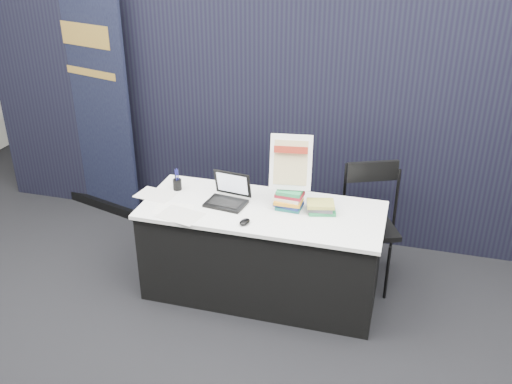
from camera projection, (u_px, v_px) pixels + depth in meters
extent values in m
plane|color=black|center=(241.00, 335.00, 4.08)|extent=(8.00, 8.00, 0.00)
cube|color=beige|center=(339.00, 3.00, 6.75)|extent=(8.00, 0.02, 3.50)
cube|color=black|center=(294.00, 108.00, 4.93)|extent=(6.00, 0.08, 2.40)
cube|color=black|center=(262.00, 253.00, 4.40)|extent=(1.76, 0.71, 0.72)
cube|color=white|center=(262.00, 210.00, 4.23)|extent=(1.80, 0.75, 0.03)
cube|color=black|center=(226.00, 203.00, 4.27)|extent=(0.32, 0.24, 0.02)
cube|color=black|center=(230.00, 184.00, 4.31)|extent=(0.30, 0.09, 0.20)
cube|color=silver|center=(229.00, 185.00, 4.30)|extent=(0.25, 0.07, 0.16)
ellipsoid|color=black|center=(245.00, 222.00, 4.01)|extent=(0.09, 0.12, 0.03)
cube|color=silver|center=(156.00, 195.00, 4.42)|extent=(0.32, 0.25, 0.00)
cube|color=white|center=(173.00, 209.00, 4.21)|extent=(0.30, 0.22, 0.00)
cube|color=silver|center=(180.00, 215.00, 4.13)|extent=(0.34, 0.27, 0.00)
cylinder|color=black|center=(177.00, 184.00, 4.49)|extent=(0.09, 0.09, 0.09)
cube|color=#19625F|center=(289.00, 207.00, 4.22)|extent=(0.20, 0.16, 0.03)
cube|color=navy|center=(289.00, 203.00, 4.21)|extent=(0.20, 0.16, 0.03)
cube|color=orange|center=(289.00, 200.00, 4.20)|extent=(0.20, 0.16, 0.03)
cube|color=#F1E3C5|center=(289.00, 197.00, 4.19)|extent=(0.20, 0.16, 0.03)
cube|color=maroon|center=(289.00, 194.00, 4.18)|extent=(0.20, 0.16, 0.03)
cube|color=#227F48|center=(289.00, 191.00, 4.17)|extent=(0.20, 0.16, 0.03)
cube|color=#227F48|center=(321.00, 211.00, 4.16)|extent=(0.22, 0.18, 0.03)
cube|color=#46454A|center=(322.00, 207.00, 4.15)|extent=(0.22, 0.18, 0.03)
cube|color=#ACA845|center=(322.00, 204.00, 4.14)|extent=(0.22, 0.18, 0.03)
cube|color=black|center=(289.00, 188.00, 4.14)|extent=(0.20, 0.04, 0.01)
cylinder|color=black|center=(281.00, 168.00, 4.18)|extent=(0.02, 0.10, 0.29)
cylinder|color=black|center=(303.00, 170.00, 4.14)|extent=(0.02, 0.10, 0.29)
cube|color=white|center=(291.00, 162.00, 4.10)|extent=(0.32, 0.16, 0.39)
cube|color=#D3BD83|center=(291.00, 163.00, 4.09)|extent=(0.25, 0.12, 0.31)
cube|color=maroon|center=(291.00, 150.00, 4.04)|extent=(0.24, 0.05, 0.05)
cube|color=black|center=(106.00, 204.00, 5.80)|extent=(0.94, 0.37, 0.09)
cube|color=black|center=(93.00, 102.00, 5.34)|extent=(0.87, 0.28, 2.25)
cube|color=#B38838|center=(84.00, 35.00, 5.05)|extent=(0.60, 0.18, 0.20)
cube|color=#B38838|center=(89.00, 73.00, 5.20)|extent=(0.65, 0.20, 0.07)
cylinder|color=black|center=(333.00, 265.00, 4.48)|extent=(0.02, 0.02, 0.47)
cylinder|color=black|center=(387.00, 273.00, 4.38)|extent=(0.02, 0.02, 0.47)
cylinder|color=black|center=(341.00, 238.00, 4.84)|extent=(0.02, 0.02, 0.47)
cylinder|color=black|center=(391.00, 245.00, 4.74)|extent=(0.02, 0.02, 0.47)
cube|color=black|center=(366.00, 227.00, 4.49)|extent=(0.57, 0.57, 0.04)
cube|color=black|center=(373.00, 171.00, 4.50)|extent=(0.39, 0.19, 0.17)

